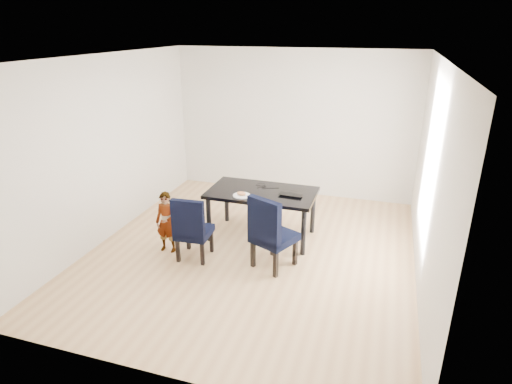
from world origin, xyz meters
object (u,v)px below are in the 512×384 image
(dining_table, at_px, (262,214))
(plate, at_px, (242,195))
(child, at_px, (167,222))
(chair_right, at_px, (275,231))
(laptop, at_px, (291,194))
(chair_left, at_px, (194,227))

(dining_table, xyz_separation_m, plate, (-0.23, -0.27, 0.38))
(child, bearing_deg, chair_right, -0.00)
(child, height_order, laptop, child)
(chair_right, height_order, plate, chair_right)
(dining_table, height_order, plate, plate)
(chair_left, distance_m, child, 0.45)
(dining_table, distance_m, laptop, 0.60)
(dining_table, height_order, laptop, laptop)
(child, xyz_separation_m, laptop, (1.62, 0.83, 0.31))
(plate, bearing_deg, chair_left, -128.52)
(chair_right, bearing_deg, plate, 165.62)
(chair_left, relative_size, child, 1.04)
(chair_left, relative_size, laptop, 2.73)
(dining_table, bearing_deg, child, -144.46)
(chair_right, distance_m, laptop, 0.81)
(dining_table, relative_size, plate, 6.21)
(plate, distance_m, laptop, 0.73)
(dining_table, distance_m, chair_left, 1.14)
(chair_left, relative_size, chair_right, 0.90)
(chair_right, distance_m, child, 1.58)
(plate, bearing_deg, chair_right, -38.79)
(chair_right, distance_m, plate, 0.85)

